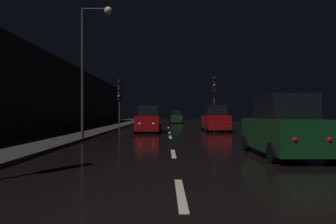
% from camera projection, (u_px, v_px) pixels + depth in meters
% --- Properties ---
extents(ground, '(26.23, 84.00, 0.02)m').
position_uv_depth(ground, '(169.00, 129.00, 26.87)').
color(ground, black).
extents(sidewalk_left, '(4.40, 84.00, 0.15)m').
position_uv_depth(sidewalk_left, '(95.00, 128.00, 26.82)').
color(sidewalk_left, '#33302D').
rests_on(sidewalk_left, ground).
extents(building_facade_left, '(0.80, 63.00, 6.12)m').
position_uv_depth(building_facade_left, '(52.00, 94.00, 23.31)').
color(building_facade_left, black).
rests_on(building_facade_left, ground).
extents(lane_centerline, '(0.16, 26.67, 0.01)m').
position_uv_depth(lane_centerline, '(170.00, 138.00, 17.24)').
color(lane_centerline, beige).
rests_on(lane_centerline, ground).
extents(traffic_light_far_left, '(0.35, 0.48, 4.65)m').
position_uv_depth(traffic_light_far_left, '(119.00, 93.00, 26.84)').
color(traffic_light_far_left, '#38383A').
rests_on(traffic_light_far_left, ground).
extents(traffic_light_far_right, '(0.31, 0.46, 5.26)m').
position_uv_depth(traffic_light_far_right, '(214.00, 90.00, 29.06)').
color(traffic_light_far_right, '#38383A').
rests_on(traffic_light_far_right, ground).
extents(streetlamp_overhead, '(1.70, 0.44, 7.31)m').
position_uv_depth(streetlamp_overhead, '(91.00, 52.00, 15.67)').
color(streetlamp_overhead, '#2D2D30').
rests_on(streetlamp_overhead, ground).
extents(car_approaching_headlights, '(1.93, 4.17, 2.10)m').
position_uv_depth(car_approaching_headlights, '(148.00, 120.00, 22.36)').
color(car_approaching_headlights, maroon).
rests_on(car_approaching_headlights, ground).
extents(car_distant_taillights, '(1.78, 3.85, 1.94)m').
position_uv_depth(car_distant_taillights, '(176.00, 117.00, 42.90)').
color(car_distant_taillights, '#0F3819').
rests_on(car_distant_taillights, ground).
extents(car_parked_right_near, '(1.96, 4.25, 2.14)m').
position_uv_depth(car_parked_right_near, '(283.00, 128.00, 10.06)').
color(car_parked_right_near, '#0F3819').
rests_on(car_parked_right_near, ground).
extents(car_parked_right_far, '(1.98, 4.29, 2.16)m').
position_uv_depth(car_parked_right_far, '(215.00, 119.00, 23.79)').
color(car_parked_right_far, maroon).
rests_on(car_parked_right_far, ground).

